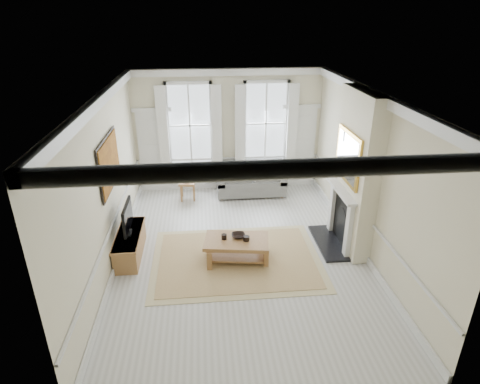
{
  "coord_description": "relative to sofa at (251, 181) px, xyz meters",
  "views": [
    {
      "loc": [
        -0.73,
        -7.28,
        4.78
      ],
      "look_at": [
        0.03,
        0.44,
        1.25
      ],
      "focal_mm": 30.0,
      "sensor_mm": 36.0,
      "label": 1
    }
  ],
  "objects": [
    {
      "name": "floor",
      "position": [
        -0.59,
        -3.11,
        -0.36
      ],
      "size": [
        7.2,
        7.2,
        0.0
      ],
      "primitive_type": "plane",
      "color": "#B7B5AD",
      "rests_on": "ground"
    },
    {
      "name": "ceiling",
      "position": [
        -0.59,
        -3.11,
        3.04
      ],
      "size": [
        7.2,
        7.2,
        0.0
      ],
      "primitive_type": "plane",
      "rotation": [
        3.14,
        0.0,
        0.0
      ],
      "color": "white",
      "rests_on": "back_wall"
    },
    {
      "name": "back_wall",
      "position": [
        -0.59,
        0.49,
        1.34
      ],
      "size": [
        5.2,
        0.0,
        5.2
      ],
      "primitive_type": "plane",
      "rotation": [
        1.57,
        0.0,
        0.0
      ],
      "color": "beige",
      "rests_on": "floor"
    },
    {
      "name": "left_wall",
      "position": [
        -3.19,
        -3.11,
        1.34
      ],
      "size": [
        0.0,
        7.2,
        7.2
      ],
      "primitive_type": "plane",
      "rotation": [
        1.57,
        0.0,
        1.57
      ],
      "color": "beige",
      "rests_on": "floor"
    },
    {
      "name": "right_wall",
      "position": [
        2.01,
        -3.11,
        1.34
      ],
      "size": [
        0.0,
        7.2,
        7.2
      ],
      "primitive_type": "plane",
      "rotation": [
        1.57,
        0.0,
        -1.57
      ],
      "color": "beige",
      "rests_on": "floor"
    },
    {
      "name": "window_left",
      "position": [
        -1.64,
        0.44,
        1.54
      ],
      "size": [
        1.26,
        0.2,
        2.2
      ],
      "primitive_type": null,
      "color": "#B2BCC6",
      "rests_on": "back_wall"
    },
    {
      "name": "window_right",
      "position": [
        0.46,
        0.44,
        1.54
      ],
      "size": [
        1.26,
        0.2,
        2.2
      ],
      "primitive_type": null,
      "color": "#B2BCC6",
      "rests_on": "back_wall"
    },
    {
      "name": "door_left",
      "position": [
        -2.64,
        0.45,
        0.79
      ],
      "size": [
        0.9,
        0.08,
        2.3
      ],
      "primitive_type": "cube",
      "color": "silver",
      "rests_on": "floor"
    },
    {
      "name": "door_right",
      "position": [
        1.46,
        0.45,
        0.79
      ],
      "size": [
        0.9,
        0.08,
        2.3
      ],
      "primitive_type": "cube",
      "color": "silver",
      "rests_on": "floor"
    },
    {
      "name": "painting",
      "position": [
        -3.15,
        -2.81,
        1.69
      ],
      "size": [
        0.05,
        1.66,
        1.06
      ],
      "primitive_type": "cube",
      "color": "#AA6C1D",
      "rests_on": "left_wall"
    },
    {
      "name": "chimney_breast",
      "position": [
        1.83,
        -2.91,
        1.34
      ],
      "size": [
        0.35,
        1.7,
        3.38
      ],
      "primitive_type": "cube",
      "color": "beige",
      "rests_on": "floor"
    },
    {
      "name": "hearth",
      "position": [
        1.41,
        -2.91,
        -0.34
      ],
      "size": [
        0.55,
        1.5,
        0.05
      ],
      "primitive_type": "cube",
      "color": "black",
      "rests_on": "floor"
    },
    {
      "name": "fireplace",
      "position": [
        1.61,
        -2.91,
        0.37
      ],
      "size": [
        0.21,
        1.45,
        1.33
      ],
      "color": "silver",
      "rests_on": "floor"
    },
    {
      "name": "mirror",
      "position": [
        1.62,
        -2.91,
        1.69
      ],
      "size": [
        0.06,
        1.26,
        1.06
      ],
      "primitive_type": "cube",
      "color": "gold",
      "rests_on": "chimney_breast"
    },
    {
      "name": "sofa",
      "position": [
        0.0,
        0.0,
        0.0
      ],
      "size": [
        1.91,
        0.93,
        0.87
      ],
      "color": "#5A5A58",
      "rests_on": "floor"
    },
    {
      "name": "side_table",
      "position": [
        -1.77,
        -0.24,
        0.04
      ],
      "size": [
        0.47,
        0.47,
        0.51
      ],
      "rotation": [
        0.0,
        0.0,
        -0.13
      ],
      "color": "brown",
      "rests_on": "floor"
    },
    {
      "name": "rug",
      "position": [
        -0.7,
        -3.35,
        -0.35
      ],
      "size": [
        3.5,
        2.6,
        0.02
      ],
      "primitive_type": "cube",
      "color": "tan",
      "rests_on": "floor"
    },
    {
      "name": "coffee_table",
      "position": [
        -0.7,
        -3.35,
        0.04
      ],
      "size": [
        1.4,
        0.95,
        0.49
      ],
      "rotation": [
        0.0,
        0.0,
        -0.15
      ],
      "color": "brown",
      "rests_on": "rug"
    },
    {
      "name": "ceramic_pot_a",
      "position": [
        -0.95,
        -3.3,
        0.18
      ],
      "size": [
        0.11,
        0.11,
        0.11
      ],
      "primitive_type": "cylinder",
      "color": "black",
      "rests_on": "coffee_table"
    },
    {
      "name": "ceramic_pot_b",
      "position": [
        -0.5,
        -3.4,
        0.17
      ],
      "size": [
        0.13,
        0.13,
        0.09
      ],
      "primitive_type": "cylinder",
      "color": "black",
      "rests_on": "coffee_table"
    },
    {
      "name": "bowl",
      "position": [
        -0.65,
        -3.25,
        0.16
      ],
      "size": [
        0.28,
        0.28,
        0.07
      ],
      "primitive_type": "imported",
      "rotation": [
        0.0,
        0.0,
        0.02
      ],
      "color": "black",
      "rests_on": "coffee_table"
    },
    {
      "name": "tv_stand",
      "position": [
        -2.93,
        -2.95,
        -0.1
      ],
      "size": [
        0.47,
        1.47,
        0.52
      ],
      "primitive_type": "cube",
      "color": "brown",
      "rests_on": "floor"
    },
    {
      "name": "tv",
      "position": [
        -2.91,
        -2.95,
        0.56
      ],
      "size": [
        0.08,
        0.9,
        0.68
      ],
      "color": "black",
      "rests_on": "tv_stand"
    }
  ]
}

